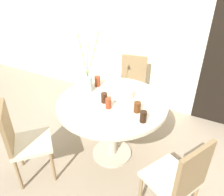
{
  "coord_description": "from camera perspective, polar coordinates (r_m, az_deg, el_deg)",
  "views": [
    {
      "loc": [
        0.95,
        -1.75,
        2.01
      ],
      "look_at": [
        0.0,
        0.0,
        0.81
      ],
      "focal_mm": 35.0,
      "sensor_mm": 36.0,
      "label": 1
    }
  ],
  "objects": [
    {
      "name": "wall_back",
      "position": [
        3.32,
        11.7,
        18.06
      ],
      "size": [
        8.0,
        0.05,
        2.6
      ],
      "color": "beige",
      "rests_on": "ground_plane"
    },
    {
      "name": "flower_vase",
      "position": [
        2.47,
        -6.18,
        5.78
      ],
      "size": [
        0.22,
        0.19,
        0.74
      ],
      "color": "#9EB2AD",
      "rests_on": "dining_table"
    },
    {
      "name": "side_plate",
      "position": [
        2.17,
        -4.95,
        -3.77
      ],
      "size": [
        0.2,
        0.2,
        0.01
      ],
      "color": "white",
      "rests_on": "dining_table"
    },
    {
      "name": "drink_glass_2",
      "position": [
        2.16,
        6.61,
        -2.38
      ],
      "size": [
        0.07,
        0.07,
        0.11
      ],
      "color": "#51280F",
      "rests_on": "dining_table"
    },
    {
      "name": "chair_near_front",
      "position": [
        1.99,
        17.06,
        -19.38
      ],
      "size": [
        0.54,
        0.54,
        0.92
      ],
      "rotation": [
        0.0,
        0.0,
        4.24
      ],
      "color": "beige",
      "rests_on": "ground_plane"
    },
    {
      "name": "drink_glass_1",
      "position": [
        2.63,
        -3.83,
        4.4
      ],
      "size": [
        0.07,
        0.07,
        0.13
      ],
      "color": "maroon",
      "rests_on": "dining_table"
    },
    {
      "name": "chair_far_back",
      "position": [
        2.42,
        -22.51,
        -9.84
      ],
      "size": [
        0.57,
        0.57,
        0.92
      ],
      "rotation": [
        0.0,
        0.0,
        2.4
      ],
      "color": "beige",
      "rests_on": "ground_plane"
    },
    {
      "name": "drink_glass_4",
      "position": [
        2.3,
        -2.03,
        0.06
      ],
      "size": [
        0.07,
        0.07,
        0.11
      ],
      "color": "#33190C",
      "rests_on": "dining_table"
    },
    {
      "name": "drink_glass_0",
      "position": [
        2.21,
        -0.95,
        -1.39
      ],
      "size": [
        0.06,
        0.06,
        0.11
      ],
      "color": "maroon",
      "rests_on": "dining_table"
    },
    {
      "name": "dining_table",
      "position": [
        2.42,
        0.0,
        -3.52
      ],
      "size": [
        1.19,
        1.19,
        0.77
      ],
      "color": "beige",
      "rests_on": "ground_plane"
    },
    {
      "name": "chair_left_flank",
      "position": [
        3.28,
        5.19,
        3.88
      ],
      "size": [
        0.47,
        0.47,
        0.92
      ],
      "rotation": [
        0.0,
        0.0,
        0.18
      ],
      "color": "beige",
      "rests_on": "ground_plane"
    },
    {
      "name": "birthday_cake",
      "position": [
        2.41,
        2.64,
        1.2
      ],
      "size": [
        0.25,
        0.25,
        0.13
      ],
      "color": "white",
      "rests_on": "dining_table"
    },
    {
      "name": "drink_glass_3",
      "position": [
        2.04,
        8.18,
        -4.84
      ],
      "size": [
        0.06,
        0.06,
        0.11
      ],
      "color": "black",
      "rests_on": "dining_table"
    },
    {
      "name": "ground_plane",
      "position": [
        2.83,
        0.0,
        -14.24
      ],
      "size": [
        16.0,
        16.0,
        0.0
      ],
      "primitive_type": "plane",
      "color": "gray"
    }
  ]
}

